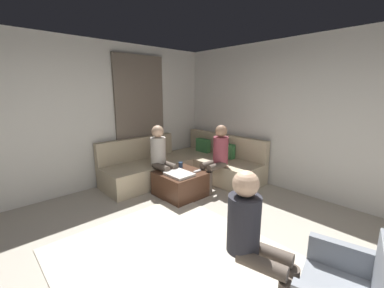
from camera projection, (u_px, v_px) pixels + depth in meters
ground_plane at (183, 282)px, 2.41m from camera, size 6.00×6.00×0.10m
wall_back at (316, 119)px, 4.06m from camera, size 6.00×0.12×2.70m
wall_left at (72, 118)px, 4.22m from camera, size 0.12×6.00×2.70m
curtain_panel at (141, 118)px, 5.03m from camera, size 0.06×1.10×2.50m
area_rug at (178, 263)px, 2.61m from camera, size 2.60×2.20×0.01m
sectional_couch at (186, 165)px, 5.08m from camera, size 2.10×2.55×0.87m
ottoman at (181, 183)px, 4.29m from camera, size 0.76×0.76×0.42m
folded_blanket at (179, 174)px, 4.09m from camera, size 0.44×0.36×0.04m
coffee_mug at (181, 165)px, 4.51m from camera, size 0.08×0.08×0.10m
game_remote at (197, 171)px, 4.26m from camera, size 0.05×0.15×0.02m
person_on_couch_back at (217, 155)px, 4.46m from camera, size 0.30×0.60×1.20m
person_on_couch_side at (161, 156)px, 4.41m from camera, size 0.60×0.30×1.20m
person_on_armchair at (254, 234)px, 2.02m from camera, size 0.61×0.38×1.18m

